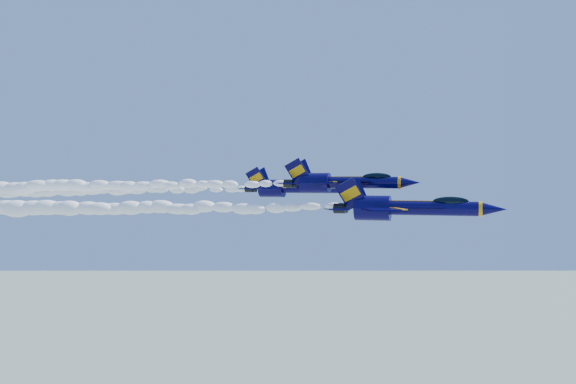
% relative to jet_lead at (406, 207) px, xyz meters
% --- Properties ---
extents(jet_lead, '(19.61, 16.09, 7.29)m').
position_rel_jet_lead_xyz_m(jet_lead, '(0.00, 0.00, 0.00)').
color(jet_lead, '#070336').
extents(smoke_trail_jet_lead, '(52.92, 2.66, 2.39)m').
position_rel_jet_lead_xyz_m(smoke_trail_jet_lead, '(-34.84, 0.00, -0.52)').
color(smoke_trail_jet_lead, white).
extents(jet_second, '(17.64, 14.47, 6.56)m').
position_rel_jet_lead_xyz_m(jet_second, '(-8.76, 4.37, 3.01)').
color(jet_second, '#070336').
extents(smoke_trail_jet_second, '(52.92, 2.39, 2.15)m').
position_rel_jet_lead_xyz_m(smoke_trail_jet_second, '(-42.76, 4.37, 2.52)').
color(smoke_trail_jet_second, white).
extents(jet_third, '(17.94, 14.72, 6.67)m').
position_rel_jet_lead_xyz_m(jet_third, '(-18.76, 15.20, 2.25)').
color(jet_third, '#070336').
extents(smoke_trail_jet_third, '(52.92, 2.43, 2.19)m').
position_rel_jet_lead_xyz_m(smoke_trail_jet_third, '(-52.89, 15.20, 1.74)').
color(smoke_trail_jet_third, white).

